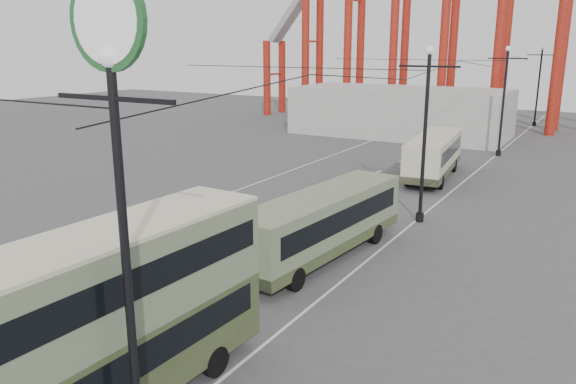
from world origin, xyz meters
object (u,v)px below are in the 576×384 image
Objects in this scene: lamp_post_near at (115,121)px; single_decker_cream at (434,154)px; double_decker_bus at (113,314)px; pedestrian at (340,223)px; single_decker_green at (322,222)px.

single_decker_cream is at bearing 94.46° from lamp_post_near.
double_decker_bus is 5.44× the size of pedestrian.
lamp_post_near is 1.00× the size of single_decker_green.
double_decker_bus is 0.87× the size of single_decker_green.
double_decker_bus is (-1.63, 0.93, -5.07)m from lamp_post_near.
single_decker_cream is (-0.34, 18.27, 0.05)m from single_decker_green.
double_decker_bus is at bearing 150.50° from lamp_post_near.
pedestrian is at bearing -96.33° from single_decker_cream.
pedestrian is at bearing 98.75° from lamp_post_near.
lamp_post_near is 17.69m from pedestrian.
lamp_post_near reaches higher than single_decker_green.
double_decker_bus is at bearing -94.77° from single_decker_cream.
pedestrian is (-2.47, 16.06, -7.00)m from lamp_post_near.
lamp_post_near is at bearing -26.90° from double_decker_bus.
double_decker_bus is 0.93× the size of single_decker_cream.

